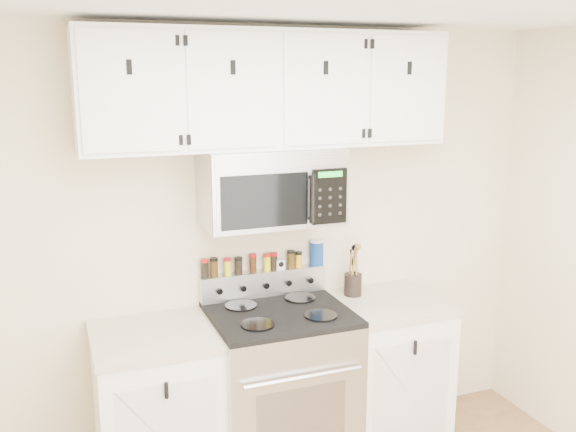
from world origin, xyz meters
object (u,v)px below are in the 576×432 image
object	(u,v)px
microwave	(272,186)
salt_canister	(317,253)
range	(280,388)
utensil_crock	(353,283)

from	to	relation	value
microwave	salt_canister	size ratio (longest dim) A/B	4.94
range	utensil_crock	world-z (taller)	utensil_crock
range	utensil_crock	bearing A→B (deg)	17.86
range	microwave	distance (m)	1.15
utensil_crock	microwave	bearing A→B (deg)	-175.15
salt_canister	microwave	bearing A→B (deg)	-155.39
range	microwave	bearing A→B (deg)	89.77
range	utensil_crock	xyz separation A→B (m)	(0.53, 0.17, 0.51)
microwave	utensil_crock	bearing A→B (deg)	4.85
range	salt_canister	world-z (taller)	salt_canister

